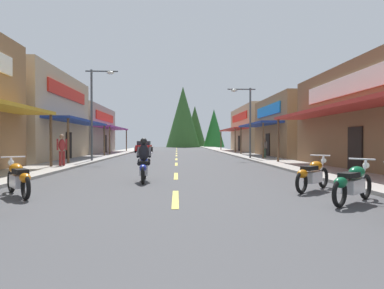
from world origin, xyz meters
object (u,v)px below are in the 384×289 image
at_px(streetlamp_left, 97,102).
at_px(motorcycle_parked_right_2, 353,183).
at_px(pedestrian_by_shop, 62,148).
at_px(motorcycle_parked_left_2, 18,178).
at_px(streetlamp_right, 246,112).
at_px(rider_cruising_lead, 144,163).
at_px(parked_car_curbside, 144,147).
at_px(motorcycle_parked_right_3, 313,174).
at_px(pedestrian_browsing, 264,147).

height_order(streetlamp_left, motorcycle_parked_right_2, streetlamp_left).
relative_size(streetlamp_left, motorcycle_parked_right_2, 3.63).
relative_size(motorcycle_parked_right_2, pedestrian_by_shop, 0.96).
bearing_deg(motorcycle_parked_right_2, streetlamp_left, 84.80).
bearing_deg(pedestrian_by_shop, motorcycle_parked_left_2, 149.98).
xyz_separation_m(streetlamp_right, rider_cruising_lead, (-6.52, -12.74, -3.03)).
xyz_separation_m(motorcycle_parked_left_2, pedestrian_by_shop, (-1.99, 8.63, 0.57)).
distance_m(motorcycle_parked_right_2, motorcycle_parked_left_2, 8.41).
bearing_deg(motorcycle_parked_left_2, pedestrian_by_shop, -26.12).
height_order(rider_cruising_lead, parked_car_curbside, rider_cruising_lead).
bearing_deg(motorcycle_parked_right_2, motorcycle_parked_right_3, 55.56).
bearing_deg(parked_car_curbside, streetlamp_left, 174.26).
distance_m(streetlamp_left, streetlamp_right, 11.08).
bearing_deg(rider_cruising_lead, streetlamp_left, 19.23).
distance_m(motorcycle_parked_left_2, parked_car_curbside, 31.40).
distance_m(motorcycle_parked_left_2, rider_cruising_lead, 4.12).
relative_size(motorcycle_parked_right_2, rider_cruising_lead, 0.81).
bearing_deg(streetlamp_right, pedestrian_by_shop, -148.95).
bearing_deg(parked_car_curbside, motorcycle_parked_left_2, 178.18).
height_order(streetlamp_left, pedestrian_browsing, streetlamp_left).
height_order(motorcycle_parked_right_2, motorcycle_parked_left_2, same).
height_order(motorcycle_parked_left_2, parked_car_curbside, parked_car_curbside).
bearing_deg(motorcycle_parked_right_2, pedestrian_browsing, 41.88).
distance_m(pedestrian_by_shop, parked_car_curbside, 22.86).
bearing_deg(rider_cruising_lead, pedestrian_by_shop, 37.23).
xyz_separation_m(motorcycle_parked_right_3, pedestrian_by_shop, (-10.15, 8.12, 0.57)).
relative_size(motorcycle_parked_right_2, motorcycle_parked_right_3, 1.05).
height_order(motorcycle_parked_right_3, pedestrian_browsing, pedestrian_browsing).
bearing_deg(motorcycle_parked_left_2, streetlamp_right, -70.54).
distance_m(rider_cruising_lead, pedestrian_browsing, 15.53).
bearing_deg(motorcycle_parked_right_3, streetlamp_left, 84.25).
bearing_deg(parked_car_curbside, rider_cruising_lead, -175.83).
relative_size(motorcycle_parked_right_3, pedestrian_browsing, 1.02).
relative_size(streetlamp_left, pedestrian_browsing, 3.92).
height_order(motorcycle_parked_right_2, rider_cruising_lead, rider_cruising_lead).
bearing_deg(pedestrian_by_shop, parked_car_curbside, -48.00).
relative_size(rider_cruising_lead, pedestrian_browsing, 1.34).
bearing_deg(streetlamp_right, motorcycle_parked_left_2, -121.46).
xyz_separation_m(motorcycle_parked_right_3, parked_car_curbside, (-8.15, 30.88, 0.20)).
bearing_deg(pedestrian_by_shop, motorcycle_parked_right_2, -177.05).
bearing_deg(streetlamp_left, pedestrian_browsing, 13.66).
bearing_deg(streetlamp_right, streetlamp_left, -166.78).
bearing_deg(motorcycle_parked_right_2, parked_car_curbside, 65.36).
bearing_deg(pedestrian_by_shop, streetlamp_right, -101.93).
distance_m(motorcycle_parked_right_2, pedestrian_by_shop, 14.33).
xyz_separation_m(motorcycle_parked_left_2, rider_cruising_lead, (3.00, 2.82, 0.17)).
distance_m(streetlamp_right, pedestrian_by_shop, 13.69).
xyz_separation_m(rider_cruising_lead, pedestrian_browsing, (8.14, 13.22, 0.27)).
relative_size(motorcycle_parked_right_3, parked_car_curbside, 0.38).
relative_size(motorcycle_parked_left_2, pedestrian_by_shop, 0.95).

